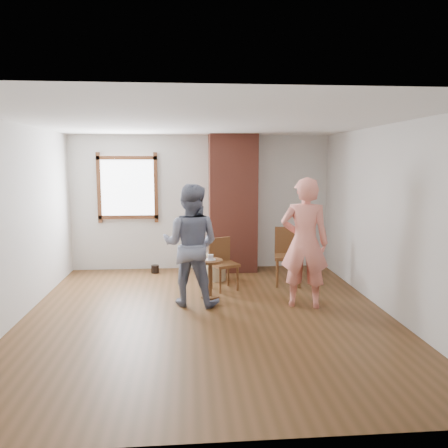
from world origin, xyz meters
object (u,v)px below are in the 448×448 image
at_px(dining_chair_right, 288,253).
at_px(person_pink, 304,243).
at_px(stoneware_crock, 215,267).
at_px(man, 191,245).
at_px(dining_chair_left, 222,261).
at_px(side_table, 210,272).

distance_m(dining_chair_right, person_pink, 1.26).
height_order(stoneware_crock, man, man).
xyz_separation_m(stoneware_crock, person_pink, (1.18, -1.53, 0.70)).
height_order(dining_chair_right, person_pink, person_pink).
relative_size(dining_chair_left, dining_chair_right, 0.87).
xyz_separation_m(stoneware_crock, man, (-0.44, -1.29, 0.65)).
bearing_deg(side_table, stoneware_crock, 81.70).
xyz_separation_m(side_table, person_pink, (1.33, -0.51, 0.53)).
distance_m(side_table, man, 0.63).
distance_m(stoneware_crock, side_table, 1.05).
relative_size(stoneware_crock, side_table, 0.79).
xyz_separation_m(dining_chair_right, person_pink, (-0.04, -1.20, 0.39)).
bearing_deg(person_pink, stoneware_crock, -37.56).
bearing_deg(dining_chair_right, side_table, -142.94).
height_order(man, person_pink, person_pink).
bearing_deg(person_pink, side_table, -6.00).
bearing_deg(side_table, dining_chair_right, 26.68).
bearing_deg(dining_chair_left, side_table, -138.99).
xyz_separation_m(man, person_pink, (1.63, -0.24, 0.05)).
relative_size(dining_chair_left, side_table, 1.41).
bearing_deg(person_pink, man, 6.41).
distance_m(stoneware_crock, person_pink, 2.06).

